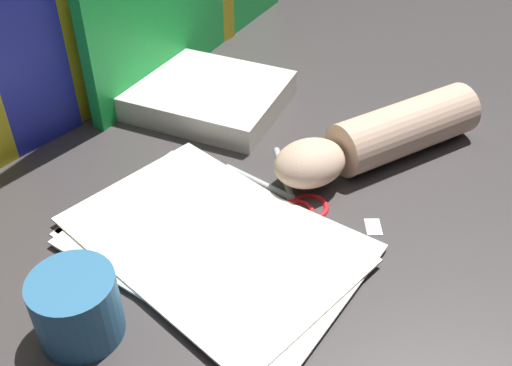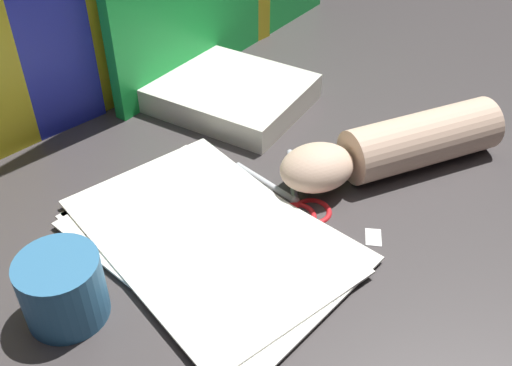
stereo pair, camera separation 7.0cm
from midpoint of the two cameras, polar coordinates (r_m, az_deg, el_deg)
name	(u,v)px [view 1 (the left image)]	position (r m, az deg, el deg)	size (l,w,h in m)	color
ground_plane	(251,212)	(0.76, -3.16, -2.89)	(6.00, 6.00, 0.00)	#3D3838
paper_stack	(216,242)	(0.71, -6.69, -5.73)	(0.25, 0.35, 0.01)	white
book_closed	(206,95)	(0.96, -6.92, 8.26)	(0.24, 0.28, 0.04)	silver
scissors	(292,196)	(0.77, 0.80, -1.35)	(0.13, 0.17, 0.01)	silver
hand_forearm	(381,137)	(0.83, 9.47, 4.29)	(0.33, 0.19, 0.07)	beige
paper_scrap_near	(366,249)	(0.71, 7.68, -6.42)	(0.02, 0.03, 0.00)	white
paper_scrap_mid	(353,250)	(0.71, 6.45, -6.50)	(0.02, 0.02, 0.00)	white
paper_scrap_far	(317,226)	(0.74, 3.14, -4.27)	(0.02, 0.02, 0.00)	white
paper_scrap_side	(373,227)	(0.74, 8.47, -4.25)	(0.03, 0.03, 0.00)	white
mug	(77,307)	(0.64, -19.83, -11.24)	(0.09, 0.09, 0.08)	teal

